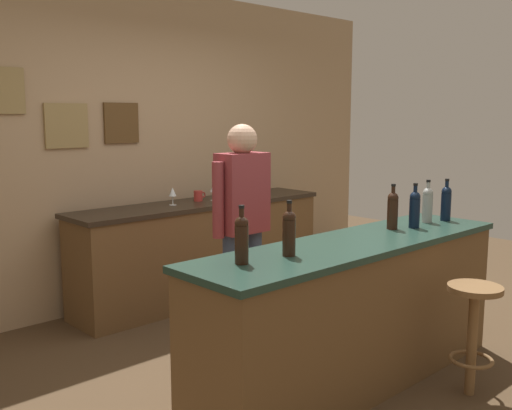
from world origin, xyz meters
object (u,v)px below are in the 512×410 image
Objects in this scene: wine_bottle_a at (242,238)px; wine_bottle_f at (446,202)px; bartender at (242,221)px; wine_glass_b at (214,189)px; bar_stool at (473,321)px; wine_glass_d at (254,184)px; coffee_mug at (198,196)px; wine_bottle_d at (415,208)px; wine_bottle_c at (393,209)px; wine_bottle_b at (289,231)px; wine_bottle_e at (427,203)px; wine_glass_a at (173,193)px; wine_glass_c at (222,187)px.

wine_bottle_f is at bearing -2.14° from wine_bottle_a.
wine_glass_b is (0.66, 1.14, 0.07)m from bartender.
wine_glass_b is (1.41, 1.98, -0.05)m from wine_bottle_a.
bar_stool is 4.39× the size of wine_glass_d.
wine_bottle_a is at bearing 153.61° from bar_stool.
wine_glass_b is at bearing -30.08° from coffee_mug.
wine_bottle_f reaches higher than coffee_mug.
coffee_mug is (-0.22, 2.12, -0.11)m from wine_bottle_d.
coffee_mug reaches higher than bar_stool.
wine_bottle_c and wine_bottle_d have the same top height.
bartender is 1.00m from wine_bottle_b.
coffee_mug is at bearing 175.13° from wine_glass_d.
wine_glass_b is (-0.35, 1.99, -0.05)m from wine_bottle_e.
wine_bottle_a is at bearing 177.86° from wine_bottle_f.
wine_bottle_a is at bearing -179.68° from wine_bottle_c.
bar_stool is at bearing -92.68° from wine_glass_b.
wine_bottle_a is 1.97× the size of wine_glass_d.
wine_bottle_b is 2.15m from wine_glass_a.
wine_bottle_e is 2.12m from coffee_mug.
wine_bottle_c is 1.97× the size of wine_glass_a.
wine_glass_a is (0.21, 1.16, 0.07)m from bartender.
wine_bottle_c is 2.05m from wine_glass_c.
wine_bottle_c is 2.45× the size of coffee_mug.
wine_bottle_f is 1.97× the size of wine_glass_b.
wine_glass_a is 1.00× the size of wine_glass_c.
wine_glass_d is at bearing 45.93° from wine_bottle_a.
wine_glass_d is 0.65m from coffee_mug.
wine_glass_a is at bearing 111.41° from wine_bottle_e.
wine_bottle_a is 1.36m from wine_bottle_c.
bar_stool is at bearing -31.08° from wine_bottle_b.
wine_bottle_d is 2.14m from wine_glass_a.
wine_glass_a is (-0.95, 2.07, -0.05)m from wine_bottle_f.
bar_stool is 0.88m from wine_bottle_c.
wine_bottle_b is (0.30, -0.05, 0.00)m from wine_bottle_a.
wine_glass_b is 0.15m from coffee_mug.
wine_bottle_e is (1.45, 0.03, 0.00)m from wine_bottle_b.
wine_bottle_f is at bearing 41.63° from bar_stool.
bartender is 5.29× the size of wine_bottle_f.
wine_glass_b is at bearing 92.82° from wine_bottle_d.
wine_glass_d is (0.42, 2.06, -0.05)m from wine_bottle_d.
wine_bottle_f reaches higher than wine_glass_c.
wine_bottle_f is at bearing -65.27° from wine_glass_a.
bar_stool is 2.73m from coffee_mug.
wine_bottle_b reaches higher than wine_glass_c.
wine_bottle_a is 1.92m from wine_bottle_f.
bar_stool is 1.55m from wine_bottle_a.
wine_bottle_f is (1.17, -0.91, 0.12)m from bartender.
wine_bottle_e reaches higher than wine_glass_c.
wine_bottle_d is at bearing 68.51° from bar_stool.
wine_bottle_f is at bearing -8.08° from wine_bottle_c.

